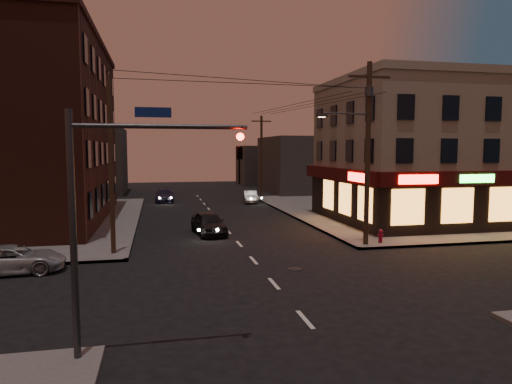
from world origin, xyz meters
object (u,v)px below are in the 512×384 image
object	(u,v)px
fire_hydrant	(381,235)
sedan_mid	(250,197)
suv_cross	(12,259)
sedan_near	(209,223)
sedan_far	(165,195)

from	to	relation	value
fire_hydrant	sedan_mid	bearing A→B (deg)	97.95
sedan_mid	fire_hydrant	world-z (taller)	sedan_mid
sedan_mid	fire_hydrant	bearing A→B (deg)	-75.27
suv_cross	sedan_near	distance (m)	12.02
sedan_mid	sedan_far	world-z (taller)	sedan_far
suv_cross	sedan_near	size ratio (longest dim) A/B	1.03
sedan_near	sedan_far	xyz separation A→B (m)	(-2.47, 19.36, -0.05)
sedan_mid	sedan_far	size ratio (longest dim) A/B	0.82
sedan_near	sedan_mid	bearing A→B (deg)	62.33
suv_cross	sedan_far	bearing A→B (deg)	-18.92
sedan_far	fire_hydrant	xyz separation A→B (m)	(11.65, -24.77, -0.12)
sedan_near	fire_hydrant	distance (m)	10.66
sedan_mid	sedan_far	xyz separation A→B (m)	(-8.58, 2.74, 0.05)
sedan_mid	sedan_far	bearing A→B (deg)	169.08
sedan_far	fire_hydrant	size ratio (longest dim) A/B	6.20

